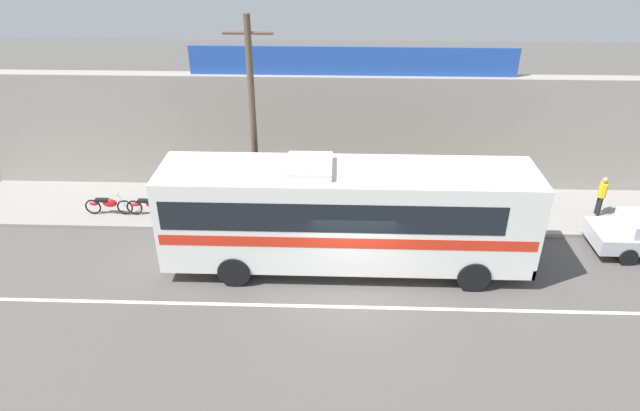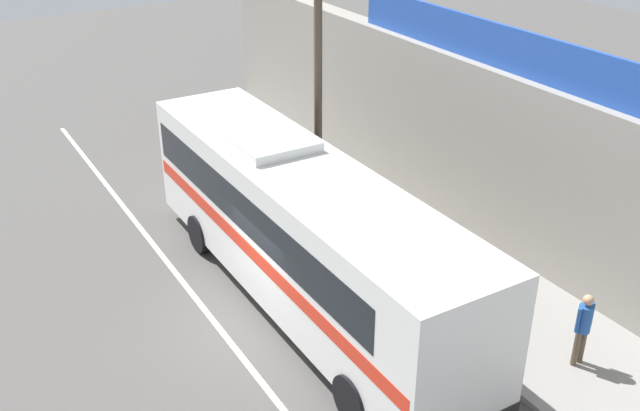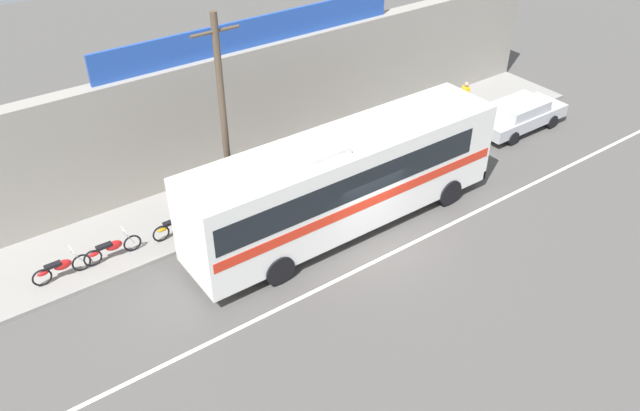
# 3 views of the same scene
# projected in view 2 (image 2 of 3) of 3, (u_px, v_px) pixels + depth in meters

# --- Properties ---
(ground_plane) EXTENTS (70.00, 70.00, 0.00)m
(ground_plane) POSITION_uv_depth(u_px,v_px,m) (255.00, 323.00, 16.97)
(ground_plane) COLOR #4F4C49
(sidewalk_slab) EXTENTS (30.00, 3.60, 0.14)m
(sidewalk_slab) POSITION_uv_depth(u_px,v_px,m) (432.00, 260.00, 19.31)
(sidewalk_slab) COLOR gray
(sidewalk_slab) RESTS_ON ground_plane
(storefront_facade) EXTENTS (30.00, 0.70, 4.80)m
(storefront_facade) POSITION_uv_depth(u_px,v_px,m) (503.00, 162.00, 19.24)
(storefront_facade) COLOR gray
(storefront_facade) RESTS_ON ground_plane
(storefront_billboard) EXTENTS (12.66, 0.12, 1.10)m
(storefront_billboard) POSITION_uv_depth(u_px,v_px,m) (517.00, 52.00, 17.89)
(storefront_billboard) COLOR #234CAD
(storefront_billboard) RESTS_ON storefront_facade
(road_center_stripe) EXTENTS (30.00, 0.14, 0.01)m
(road_center_stripe) POSITION_uv_depth(u_px,v_px,m) (223.00, 334.00, 16.60)
(road_center_stripe) COLOR silver
(road_center_stripe) RESTS_ON ground_plane
(intercity_bus) EXTENTS (11.76, 2.64, 3.78)m
(intercity_bus) POSITION_uv_depth(u_px,v_px,m) (300.00, 225.00, 16.88)
(intercity_bus) COLOR white
(intercity_bus) RESTS_ON ground_plane
(utility_pole) EXTENTS (1.60, 0.22, 7.59)m
(utility_pole) POSITION_uv_depth(u_px,v_px,m) (318.00, 88.00, 19.42)
(utility_pole) COLOR brown
(utility_pole) RESTS_ON sidewalk_slab
(motorcycle_purple) EXTENTS (1.84, 0.56, 0.94)m
(motorcycle_purple) POSITION_uv_depth(u_px,v_px,m) (300.00, 178.00, 22.72)
(motorcycle_purple) COLOR black
(motorcycle_purple) RESTS_ON sidewalk_slab
(motorcycle_blue) EXTENTS (1.86, 0.56, 0.94)m
(motorcycle_blue) POSITION_uv_depth(u_px,v_px,m) (246.00, 137.00, 25.78)
(motorcycle_blue) COLOR black
(motorcycle_blue) RESTS_ON sidewalk_slab
(motorcycle_orange) EXTENTS (1.97, 0.56, 0.94)m
(motorcycle_orange) POSITION_uv_depth(u_px,v_px,m) (268.00, 153.00, 24.50)
(motorcycle_orange) COLOR black
(motorcycle_orange) RESTS_ON sidewalk_slab
(pedestrian_far_right) EXTENTS (0.30, 0.48, 1.71)m
(pedestrian_far_right) POSITION_uv_depth(u_px,v_px,m) (583.00, 324.00, 15.02)
(pedestrian_far_right) COLOR brown
(pedestrian_far_right) RESTS_ON sidewalk_slab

